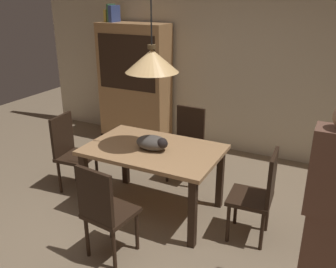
{
  "coord_description": "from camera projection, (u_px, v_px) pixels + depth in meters",
  "views": [
    {
      "loc": [
        1.57,
        -2.45,
        2.27
      ],
      "look_at": [
        -0.05,
        0.8,
        0.85
      ],
      "focal_mm": 38.82,
      "sensor_mm": 36.0,
      "label": 1
    }
  ],
  "objects": [
    {
      "name": "ground",
      "position": [
        136.0,
        243.0,
        3.52
      ],
      "size": [
        10.0,
        10.0,
        0.0
      ],
      "primitive_type": "plane",
      "color": "#847056"
    },
    {
      "name": "back_wall",
      "position": [
        229.0,
        54.0,
        5.2
      ],
      "size": [
        6.4,
        0.1,
        2.9
      ],
      "primitive_type": "cube",
      "color": "beige",
      "rests_on": "ground"
    },
    {
      "name": "dining_table",
      "position": [
        153.0,
        157.0,
        3.83
      ],
      "size": [
        1.4,
        0.9,
        0.75
      ],
      "color": "tan",
      "rests_on": "ground"
    },
    {
      "name": "chair_left_side",
      "position": [
        71.0,
        150.0,
        4.34
      ],
      "size": [
        0.43,
        0.43,
        0.93
      ],
      "color": "black",
      "rests_on": "ground"
    },
    {
      "name": "chair_far_back",
      "position": [
        187.0,
        141.0,
        4.61
      ],
      "size": [
        0.41,
        0.41,
        0.93
      ],
      "color": "black",
      "rests_on": "ground"
    },
    {
      "name": "chair_right_side",
      "position": [
        259.0,
        192.0,
        3.42
      ],
      "size": [
        0.42,
        0.42,
        0.93
      ],
      "color": "black",
      "rests_on": "ground"
    },
    {
      "name": "chair_near_front",
      "position": [
        104.0,
        209.0,
        3.15
      ],
      "size": [
        0.44,
        0.44,
        0.93
      ],
      "color": "black",
      "rests_on": "ground"
    },
    {
      "name": "cat_sleeping",
      "position": [
        153.0,
        143.0,
        3.73
      ],
      "size": [
        0.39,
        0.26,
        0.16
      ],
      "color": "#4C4742",
      "rests_on": "dining_table"
    },
    {
      "name": "pendant_lamp",
      "position": [
        152.0,
        60.0,
        3.46
      ],
      "size": [
        0.52,
        0.52,
        1.3
      ],
      "color": "#E5B775"
    },
    {
      "name": "hutch_bookcase",
      "position": [
        135.0,
        86.0,
        5.71
      ],
      "size": [
        1.12,
        0.45,
        1.85
      ],
      "color": "#A87A4C",
      "rests_on": "ground"
    },
    {
      "name": "book_yellow_short",
      "position": [
        109.0,
        16.0,
        5.5
      ],
      "size": [
        0.04,
        0.2,
        0.18
      ],
      "primitive_type": "cube",
      "color": "gold",
      "rests_on": "hutch_bookcase"
    },
    {
      "name": "book_green_slim",
      "position": [
        111.0,
        13.0,
        5.47
      ],
      "size": [
        0.03,
        0.2,
        0.26
      ],
      "primitive_type": "cube",
      "color": "#427A4C",
      "rests_on": "hutch_bookcase"
    },
    {
      "name": "book_blue_wide",
      "position": [
        114.0,
        14.0,
        5.45
      ],
      "size": [
        0.06,
        0.24,
        0.24
      ],
      "primitive_type": "cube",
      "color": "#384C93",
      "rests_on": "hutch_bookcase"
    },
    {
      "name": "person_standing",
      "position": [
        330.0,
        212.0,
        2.58
      ],
      "size": [
        0.36,
        0.22,
        1.62
      ],
      "color": "brown",
      "rests_on": "ground"
    }
  ]
}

